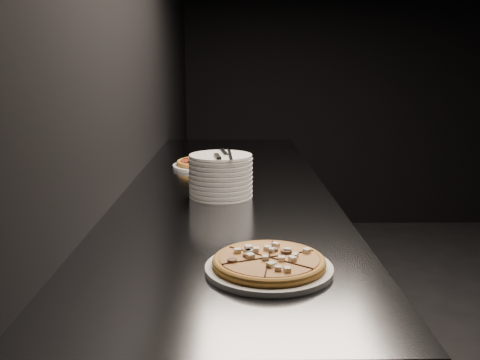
{
  "coord_description": "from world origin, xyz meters",
  "views": [
    {
      "loc": [
        -2.1,
        -1.98,
        1.38
      ],
      "look_at": [
        -2.08,
        -0.07,
        0.96
      ],
      "focal_mm": 40.0,
      "sensor_mm": 36.0,
      "label": 1
    }
  ],
  "objects_px": {
    "pizza_tomato": "(206,164)",
    "counter": "(227,297)",
    "cutlery": "(223,155)",
    "pizza_mushroom": "(269,264)",
    "ramekin": "(231,173)",
    "plate_stack": "(221,175)"
  },
  "relations": [
    {
      "from": "pizza_tomato",
      "to": "counter",
      "type": "bearing_deg",
      "value": -74.53
    },
    {
      "from": "cutlery",
      "to": "pizza_mushroom",
      "type": "bearing_deg",
      "value": -88.88
    },
    {
      "from": "pizza_mushroom",
      "to": "cutlery",
      "type": "bearing_deg",
      "value": 99.69
    },
    {
      "from": "counter",
      "to": "pizza_tomato",
      "type": "distance_m",
      "value": 0.6
    },
    {
      "from": "counter",
      "to": "pizza_mushroom",
      "type": "relative_size",
      "value": 7.4
    },
    {
      "from": "cutlery",
      "to": "ramekin",
      "type": "height_order",
      "value": "cutlery"
    },
    {
      "from": "pizza_mushroom",
      "to": "pizza_tomato",
      "type": "bearing_deg",
      "value": 99.52
    },
    {
      "from": "counter",
      "to": "ramekin",
      "type": "xyz_separation_m",
      "value": [
        0.02,
        0.07,
        0.49
      ]
    },
    {
      "from": "pizza_tomato",
      "to": "plate_stack",
      "type": "height_order",
      "value": "plate_stack"
    },
    {
      "from": "counter",
      "to": "ramekin",
      "type": "bearing_deg",
      "value": 75.46
    },
    {
      "from": "cutlery",
      "to": "ramekin",
      "type": "bearing_deg",
      "value": 75.39
    },
    {
      "from": "counter",
      "to": "pizza_tomato",
      "type": "bearing_deg",
      "value": 105.47
    },
    {
      "from": "cutlery",
      "to": "pizza_tomato",
      "type": "bearing_deg",
      "value": 90.72
    },
    {
      "from": "counter",
      "to": "ramekin",
      "type": "relative_size",
      "value": 33.98
    },
    {
      "from": "pizza_mushroom",
      "to": "cutlery",
      "type": "relative_size",
      "value": 1.42
    },
    {
      "from": "pizza_tomato",
      "to": "ramekin",
      "type": "bearing_deg",
      "value": -67.79
    },
    {
      "from": "ramekin",
      "to": "cutlery",
      "type": "bearing_deg",
      "value": -96.04
    },
    {
      "from": "plate_stack",
      "to": "counter",
      "type": "bearing_deg",
      "value": 83.97
    },
    {
      "from": "pizza_mushroom",
      "to": "pizza_tomato",
      "type": "xyz_separation_m",
      "value": [
        -0.2,
        1.2,
        0.0
      ]
    },
    {
      "from": "pizza_tomato",
      "to": "ramekin",
      "type": "distance_m",
      "value": 0.3
    },
    {
      "from": "cutlery",
      "to": "counter",
      "type": "bearing_deg",
      "value": 78.62
    },
    {
      "from": "counter",
      "to": "ramekin",
      "type": "distance_m",
      "value": 0.5
    }
  ]
}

